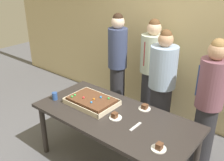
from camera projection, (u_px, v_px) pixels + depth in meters
interior_back_panel at (181, 30)px, 3.87m from camera, size 8.00×0.12×3.00m
party_table at (114, 121)px, 3.08m from camera, size 1.97×0.93×0.76m
sheet_cake at (92, 101)px, 3.27m from camera, size 0.63×0.45×0.10m
plated_slice_near_left at (145, 108)px, 3.16m from camera, size 0.15×0.15×0.07m
plated_slice_near_right at (159, 147)px, 2.46m from camera, size 0.15×0.15×0.07m
plated_slice_far_left at (115, 116)px, 2.97m from camera, size 0.15×0.15×0.07m
drink_cup_nearest at (55, 96)px, 3.38m from camera, size 0.07×0.07×0.10m
cake_server_utensil at (135, 127)px, 2.82m from camera, size 0.03×0.20×0.01m
person_serving_front at (151, 72)px, 3.98m from camera, size 0.36×0.36×1.69m
person_green_shirt_behind at (161, 89)px, 3.49m from camera, size 0.36×0.36×1.67m
person_striped_tie_right at (209, 103)px, 3.10m from camera, size 0.33×0.33×1.66m
person_far_right_suit at (117, 65)px, 4.13m from camera, size 0.30×0.30×1.74m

